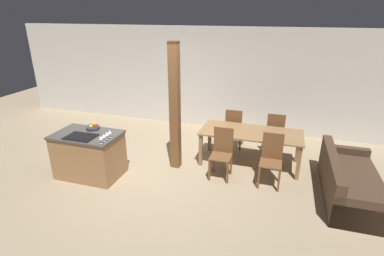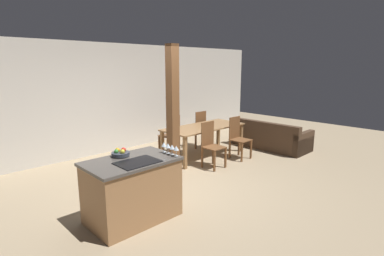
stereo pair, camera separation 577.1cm
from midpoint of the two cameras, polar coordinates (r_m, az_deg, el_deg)
name	(u,v)px [view 1 (the left image)]	position (r m, az deg, el deg)	size (l,w,h in m)	color
ground_plane	(161,171)	(5.19, 21.91, -10.52)	(16.00, 16.00, 0.00)	#9E896B
wall_back	(200,78)	(7.41, 22.19, 10.11)	(11.20, 0.08, 2.70)	silver
kitchen_island	(89,155)	(4.52, 6.76, -7.34)	(1.25, 0.81, 0.89)	#9E7047
fruit_bowl	(93,127)	(4.54, 7.43, -0.46)	(0.26, 0.26, 0.11)	#383D47
wine_glass_near	(101,138)	(3.93, 14.02, -3.31)	(0.08, 0.08, 0.15)	silver
wine_glass_middle	(104,136)	(4.01, 14.12, -2.78)	(0.08, 0.08, 0.15)	silver
wine_glass_far	(107,134)	(4.10, 14.22, -2.27)	(0.08, 0.08, 0.15)	silver
wine_glass_end	(109,132)	(4.18, 14.31, -1.78)	(0.08, 0.08, 0.15)	silver
dining_table	(251,136)	(6.12, 37.93, -2.02)	(2.07, 0.90, 0.73)	olive
dining_chair_near_left	(222,152)	(5.42, 35.22, -5.58)	(0.40, 0.40, 0.98)	brown
dining_chair_near_right	(271,159)	(5.80, 43.97, -6.24)	(0.40, 0.40, 0.98)	brown
dining_chair_far_left	(234,128)	(6.61, 32.12, -0.53)	(0.40, 0.40, 0.98)	brown
dining_chair_far_right	(275,133)	(6.92, 39.53, -1.35)	(0.40, 0.40, 0.98)	brown
couch	(349,184)	(6.59, 54.05, -8.96)	(0.90, 1.97, 0.74)	#473323
timber_post	(175,108)	(5.01, 26.10, 3.75)	(0.18, 0.18, 2.55)	brown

